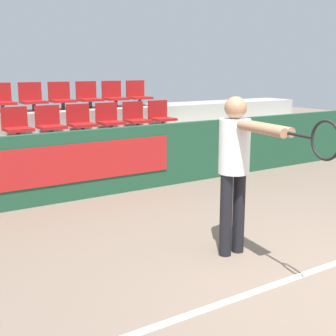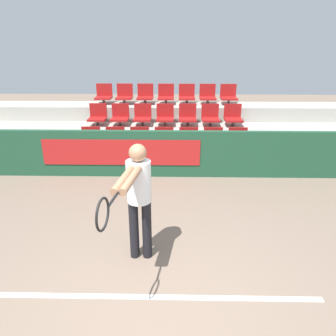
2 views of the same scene
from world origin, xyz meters
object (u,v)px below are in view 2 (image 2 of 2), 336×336
object	(u,v)px
stadium_chair_13	(233,116)
stadium_chair_15	(124,95)
tennis_player	(138,192)
stadium_chair_8	(120,116)
stadium_chair_9	(143,116)
stadium_chair_1	(115,140)
stadium_chair_11	(188,116)
stadium_chair_3	(164,141)
stadium_chair_4	(189,141)
stadium_chair_20	(229,95)
stadium_chair_2	(139,141)
stadium_chair_12	(210,116)
stadium_chair_6	(238,141)
stadium_chair_0	(90,140)
stadium_chair_18	(187,95)
stadium_chair_17	(166,95)
stadium_chair_19	(208,95)
stadium_chair_5	(213,141)
stadium_chair_16	(145,95)
stadium_chair_14	(104,95)
stadium_chair_10	(165,116)
stadium_chair_7	(98,116)

from	to	relation	value
stadium_chair_13	stadium_chair_15	size ratio (longest dim) A/B	1.00
tennis_player	stadium_chair_8	bearing A→B (deg)	110.31
stadium_chair_9	stadium_chair_1	bearing A→B (deg)	-122.37
stadium_chair_11	tennis_player	size ratio (longest dim) A/B	0.32
stadium_chair_3	stadium_chair_8	distance (m)	1.53
stadium_chair_4	stadium_chair_20	xyz separation A→B (m)	(1.16, 1.84, 0.76)
stadium_chair_20	stadium_chair_3	bearing A→B (deg)	-133.56
stadium_chair_2	stadium_chair_12	bearing A→B (deg)	27.74
stadium_chair_3	tennis_player	xyz separation A→B (m)	(-0.22, -3.62, 0.43)
stadium_chair_9	stadium_chair_11	size ratio (longest dim) A/B	1.00
stadium_chair_8	stadium_chair_6	bearing A→B (deg)	-17.51
stadium_chair_2	stadium_chair_0	bearing A→B (deg)	180.00
stadium_chair_0	stadium_chair_1	world-z (taller)	same
stadium_chair_4	stadium_chair_18	bearing A→B (deg)	90.00
stadium_chair_8	stadium_chair_20	bearing A→B (deg)	17.51
stadium_chair_17	stadium_chair_20	size ratio (longest dim) A/B	1.00
stadium_chair_9	stadium_chair_19	size ratio (longest dim) A/B	1.00
stadium_chair_9	stadium_chair_5	bearing A→B (deg)	-27.74
stadium_chair_16	stadium_chair_14	bearing A→B (deg)	180.00
stadium_chair_2	stadium_chair_20	size ratio (longest dim) A/B	1.00
stadium_chair_6	stadium_chair_14	size ratio (longest dim) A/B	1.00
stadium_chair_1	stadium_chair_11	size ratio (longest dim) A/B	1.00
stadium_chair_11	stadium_chair_17	distance (m)	1.15
stadium_chair_4	stadium_chair_10	world-z (taller)	stadium_chair_10
stadium_chair_20	stadium_chair_8	bearing A→B (deg)	-162.49
stadium_chair_0	stadium_chair_10	xyz separation A→B (m)	(1.75, 0.92, 0.38)
stadium_chair_2	stadium_chair_16	world-z (taller)	stadium_chair_16
stadium_chair_4	stadium_chair_1	bearing A→B (deg)	180.00
stadium_chair_3	stadium_chair_6	size ratio (longest dim) A/B	1.00
stadium_chair_5	stadium_chair_18	xyz separation A→B (m)	(-0.58, 1.84, 0.76)
stadium_chair_1	stadium_chair_10	distance (m)	1.53
stadium_chair_4	stadium_chair_6	distance (m)	1.16
stadium_chair_1	stadium_chair_11	distance (m)	2.01
stadium_chair_18	stadium_chair_17	bearing A→B (deg)	180.00
stadium_chair_16	stadium_chair_18	world-z (taller)	same
stadium_chair_11	stadium_chair_20	distance (m)	1.53
stadium_chair_13	stadium_chair_19	bearing A→B (deg)	122.37
stadium_chair_4	stadium_chair_10	distance (m)	1.15
stadium_chair_18	stadium_chair_8	bearing A→B (deg)	-152.26
stadium_chair_9	stadium_chair_8	bearing A→B (deg)	180.00
stadium_chair_5	stadium_chair_11	xyz separation A→B (m)	(-0.58, 0.92, 0.38)
stadium_chair_6	stadium_chair_14	bearing A→B (deg)	152.26
stadium_chair_6	stadium_chair_13	xyz separation A→B (m)	(0.00, 0.92, 0.38)
stadium_chair_2	stadium_chair_20	bearing A→B (deg)	38.26
stadium_chair_13	stadium_chair_19	size ratio (longest dim) A/B	1.00
stadium_chair_10	stadium_chair_17	bearing A→B (deg)	90.00
tennis_player	stadium_chair_19	bearing A→B (deg)	84.35
stadium_chair_14	stadium_chair_6	bearing A→B (deg)	-27.74
stadium_chair_4	stadium_chair_8	distance (m)	2.01
stadium_chair_7	stadium_chair_8	bearing A→B (deg)	0.00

